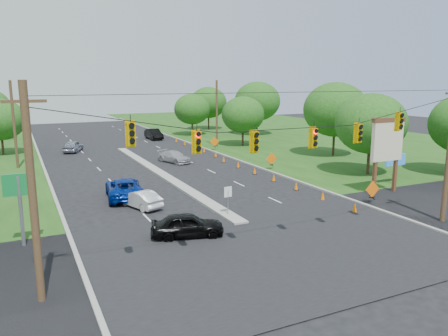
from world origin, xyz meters
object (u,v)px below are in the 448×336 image
blue_pickup (124,188)px  white_sedan (140,199)px  black_sedan (187,225)px  pylon_sign (388,144)px

blue_pickup → white_sedan: bearing=105.9°
black_sedan → blue_pickup: blue_pickup is taller
black_sedan → blue_pickup: bearing=22.3°
white_sedan → black_sedan: bearing=77.9°
black_sedan → white_sedan: (-0.90, 7.10, -0.09)m
pylon_sign → white_sedan: 19.85m
black_sedan → blue_pickup: (-1.35, 10.18, 0.07)m
white_sedan → blue_pickup: size_ratio=0.67×
white_sedan → blue_pickup: 3.12m
black_sedan → white_sedan: black_sedan is taller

